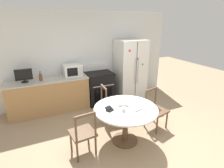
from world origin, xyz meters
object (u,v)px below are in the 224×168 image
refrigerator (130,70)px  oven_range (99,87)px  counter_bottle (41,77)px  candle_glass (123,109)px  dining_chair_left (83,133)px  wallet (109,109)px  countertop_tv (24,75)px  dining_chair_right (155,110)px  microwave (73,70)px  dining_chair_far (110,104)px

refrigerator → oven_range: 1.10m
refrigerator → counter_bottle: (-2.57, 0.01, 0.09)m
candle_glass → dining_chair_left: bearing=174.8°
oven_range → wallet: oven_range is taller
dining_chair_left → wallet: dining_chair_left is taller
wallet → dining_chair_left: bearing=-173.5°
countertop_tv → dining_chair_right: countertop_tv is taller
oven_range → candle_glass: size_ratio=13.23×
countertop_tv → wallet: (1.42, -1.90, -0.30)m
counter_bottle → microwave: bearing=5.7°
dining_chair_far → countertop_tv: bearing=-117.8°
countertop_tv → dining_chair_left: size_ratio=0.43×
countertop_tv → dining_chair_far: bearing=-30.9°
refrigerator → counter_bottle: bearing=179.9°
oven_range → dining_chair_left: bearing=-118.0°
refrigerator → oven_range: bearing=178.5°
dining_chair_left → dining_chair_far: 1.27m
oven_range → candle_glass: 2.07m
countertop_tv → dining_chair_left: 2.25m
dining_chair_left → dining_chair_right: size_ratio=1.00×
dining_chair_far → counter_bottle: bearing=-123.0°
wallet → dining_chair_right: bearing=5.7°
refrigerator → dining_chair_far: bearing=-137.4°
countertop_tv → dining_chair_far: (1.80, -1.08, -0.64)m
countertop_tv → refrigerator: bearing=-0.7°
microwave → dining_chair_right: microwave is taller
countertop_tv → candle_glass: countertop_tv is taller
refrigerator → dining_chair_left: (-2.05, -1.93, -0.47)m
dining_chair_left → candle_glass: size_ratio=11.05×
oven_range → microwave: 0.94m
microwave → wallet: bearing=-83.3°
microwave → dining_chair_left: bearing=-98.6°
dining_chair_far → wallet: dining_chair_far is taller
refrigerator → dining_chair_left: bearing=-136.8°
refrigerator → dining_chair_far: 1.61m
countertop_tv → dining_chair_far: 2.20m
oven_range → countertop_tv: size_ratio=2.78×
oven_range → dining_chair_right: oven_range is taller
candle_glass → wallet: candle_glass is taller
refrigerator → dining_chair_left: refrigerator is taller
dining_chair_far → wallet: size_ratio=5.48×
countertop_tv → dining_chair_left: bearing=-65.7°
counter_bottle → dining_chair_right: (2.23, -1.75, -0.56)m
oven_range → candle_glass: oven_range is taller
dining_chair_left → dining_chair_far: size_ratio=1.00×
counter_bottle → dining_chair_left: bearing=-75.0°
refrigerator → counter_bottle: refrigerator is taller
dining_chair_far → candle_glass: dining_chair_far is taller
oven_range → candle_glass: bearing=-97.8°
microwave → refrigerator: bearing=-2.9°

